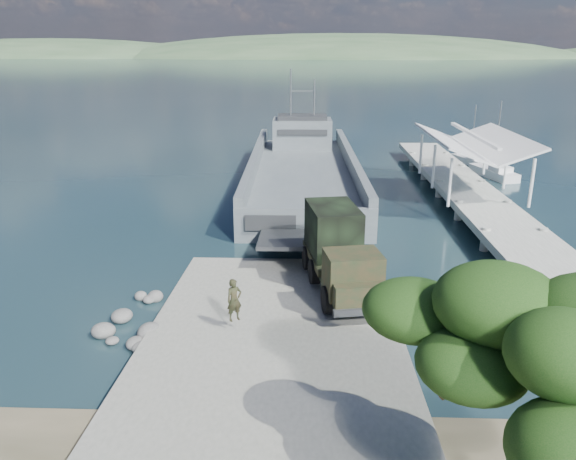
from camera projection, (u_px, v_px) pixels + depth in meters
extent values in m
plane|color=#18333B|center=(276.00, 331.00, 23.14)|extent=(1400.00, 1400.00, 0.00)
cube|color=gray|center=(274.00, 338.00, 22.11)|extent=(10.00, 18.00, 0.50)
cube|color=#96988F|center=(475.00, 198.00, 39.45)|extent=(4.00, 44.00, 0.50)
cube|color=#50595E|center=(303.00, 182.00, 46.69)|extent=(9.11, 28.41, 2.35)
cube|color=#50595E|center=(255.00, 161.00, 46.20)|extent=(1.20, 28.23, 1.22)
cube|color=#50595E|center=(351.00, 161.00, 46.09)|extent=(1.20, 28.23, 1.22)
cube|color=#50595E|center=(305.00, 228.00, 33.21)|extent=(8.47, 0.57, 2.45)
cube|color=#50595E|center=(302.00, 134.00, 54.81)|extent=(5.73, 3.89, 2.82)
cube|color=#282A2D|center=(302.00, 117.00, 54.31)|extent=(4.77, 3.12, 0.38)
cylinder|color=gray|center=(291.00, 94.00, 53.65)|extent=(0.15, 0.15, 4.70)
cylinder|color=gray|center=(314.00, 99.00, 53.77)|extent=(0.15, 0.15, 3.76)
cylinder|color=black|center=(328.00, 300.00, 23.46)|extent=(0.61, 1.23, 1.18)
cylinder|color=black|center=(376.00, 297.00, 23.74)|extent=(0.61, 1.23, 1.18)
cylinder|color=black|center=(314.00, 272.00, 26.36)|extent=(0.61, 1.23, 1.18)
cylinder|color=black|center=(358.00, 269.00, 26.64)|extent=(0.61, 1.23, 1.18)
cylinder|color=black|center=(308.00, 258.00, 28.07)|extent=(0.61, 1.23, 1.18)
cylinder|color=black|center=(348.00, 256.00, 28.35)|extent=(0.61, 1.23, 1.18)
cube|color=black|center=(339.00, 272.00, 25.95)|extent=(3.19, 7.15, 0.23)
cube|color=black|center=(353.00, 273.00, 23.34)|extent=(2.56, 2.19, 1.82)
cube|color=black|center=(359.00, 294.00, 22.46)|extent=(2.20, 1.17, 0.91)
cube|color=black|center=(333.00, 256.00, 27.04)|extent=(2.97, 4.52, 0.32)
cube|color=black|center=(333.00, 229.00, 26.80)|extent=(2.76, 3.78, 2.27)
cube|color=#282A2D|center=(361.00, 312.00, 22.20)|extent=(2.28, 0.63, 0.27)
imported|color=black|center=(235.00, 309.00, 22.01)|extent=(0.75, 0.69, 1.73)
cube|color=white|center=(493.00, 174.00, 50.26)|extent=(3.12, 5.89, 0.92)
cube|color=white|center=(501.00, 169.00, 49.12)|extent=(1.83, 1.97, 0.62)
cylinder|color=gray|center=(498.00, 137.00, 49.21)|extent=(0.10, 0.10, 6.16)
cube|color=white|center=(470.00, 161.00, 55.81)|extent=(2.86, 5.08, 0.80)
cube|color=white|center=(476.00, 158.00, 54.83)|extent=(1.62, 1.73, 0.53)
cylinder|color=gray|center=(473.00, 132.00, 54.90)|extent=(0.09, 0.09, 5.33)
ellipsoid|color=#15380F|center=(414.00, 310.00, 13.78)|extent=(2.52, 2.52, 1.44)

